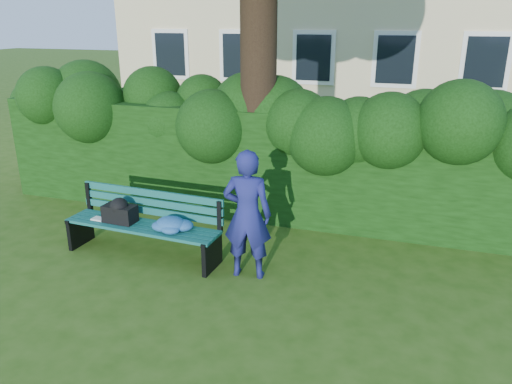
% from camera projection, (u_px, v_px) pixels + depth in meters
% --- Properties ---
extents(ground, '(80.00, 80.00, 0.00)m').
position_uv_depth(ground, '(242.00, 276.00, 6.45)').
color(ground, '#2C5011').
rests_on(ground, ground).
extents(hedge, '(10.00, 1.00, 1.80)m').
position_uv_depth(hedge, '(286.00, 164.00, 8.13)').
color(hedge, black).
rests_on(hedge, ground).
extents(park_bench, '(2.26, 0.69, 0.89)m').
position_uv_depth(park_bench, '(146.00, 222.00, 6.85)').
color(park_bench, '#0F4C45').
rests_on(park_bench, ground).
extents(man_reading, '(0.66, 0.48, 1.68)m').
position_uv_depth(man_reading, '(247.00, 215.00, 6.21)').
color(man_reading, navy).
rests_on(man_reading, ground).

